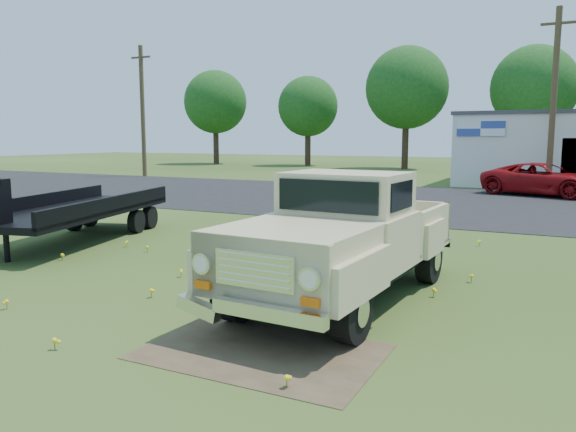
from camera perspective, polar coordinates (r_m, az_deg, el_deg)
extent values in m
plane|color=#294315|center=(10.61, -1.85, -6.94)|extent=(140.00, 140.00, 0.00)
cube|color=black|center=(24.66, 15.00, 1.36)|extent=(90.00, 14.00, 0.02)
cube|color=#453724|center=(7.42, -2.72, -13.63)|extent=(3.00, 2.00, 0.01)
cube|color=#453724|center=(14.54, -2.21, -2.85)|extent=(2.20, 1.60, 0.01)
cube|color=white|center=(32.26, 18.99, 8.40)|extent=(2.50, 0.08, 0.80)
cylinder|color=#473521|center=(41.08, -14.55, 10.21)|extent=(0.30, 0.30, 9.00)
cube|color=#473521|center=(41.41, -14.74, 15.33)|extent=(1.60, 0.12, 0.12)
cylinder|color=#473521|center=(31.07, 25.37, 10.50)|extent=(0.30, 0.30, 9.00)
cube|color=#473521|center=(31.50, 25.79, 17.22)|extent=(1.60, 0.12, 0.12)
cylinder|color=#39261A|center=(59.03, -7.32, 7.03)|extent=(0.56, 0.56, 3.60)
sphere|color=#144716|center=(59.13, -7.40, 11.41)|extent=(6.40, 6.40, 6.40)
cylinder|color=#39261A|center=(55.01, 2.02, 6.84)|extent=(0.56, 0.56, 3.24)
sphere|color=#144716|center=(55.08, 2.04, 11.07)|extent=(5.76, 5.76, 5.76)
cylinder|color=#39261A|center=(50.20, 11.81, 6.97)|extent=(0.56, 0.56, 3.96)
sphere|color=#144716|center=(50.37, 11.97, 12.63)|extent=(7.04, 7.04, 7.04)
cylinder|color=#39261A|center=(49.60, 23.41, 6.37)|extent=(0.56, 0.56, 3.78)
sphere|color=#144716|center=(49.75, 23.72, 11.84)|extent=(6.72, 6.72, 6.72)
imported|color=maroon|center=(28.98, 24.56, 3.37)|extent=(6.00, 4.12, 1.52)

